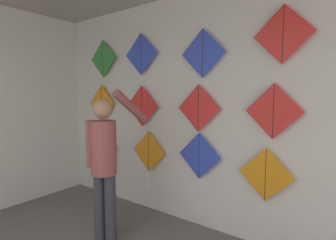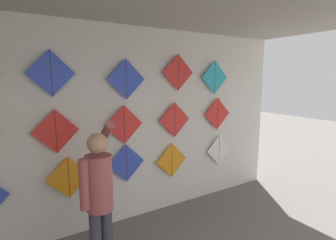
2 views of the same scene
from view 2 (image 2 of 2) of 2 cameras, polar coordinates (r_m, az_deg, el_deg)
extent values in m
cube|color=silver|center=(3.80, -9.45, -1.42)|extent=(5.76, 0.06, 2.80)
cylinder|color=#383842|center=(3.14, -13.09, -24.11)|extent=(0.12, 0.12, 0.76)
cylinder|color=#9E4C4C|center=(2.80, -14.77, -13.08)|extent=(0.27, 0.27, 0.57)
sphere|color=tan|center=(2.67, -15.13, -4.92)|extent=(0.21, 0.21, 0.21)
cylinder|color=#9E4C4C|center=(2.71, -17.79, -13.24)|extent=(0.10, 0.10, 0.51)
cylinder|color=#9E4C4C|center=(2.94, -13.63, -3.12)|extent=(0.10, 0.47, 0.37)
cube|color=orange|center=(3.65, -20.79, -11.64)|extent=(0.55, 0.01, 0.55)
cylinder|color=black|center=(3.64, -20.79, -11.65)|extent=(0.01, 0.01, 0.53)
sphere|color=white|center=(3.76, -20.47, -16.36)|extent=(0.04, 0.04, 0.04)
sphere|color=white|center=(3.79, -20.41, -17.32)|extent=(0.04, 0.04, 0.04)
sphere|color=white|center=(3.82, -20.34, -18.26)|extent=(0.04, 0.04, 0.04)
cube|color=blue|center=(3.84, -9.05, -9.28)|extent=(0.55, 0.01, 0.55)
cylinder|color=black|center=(3.83, -9.04, -9.29)|extent=(0.01, 0.01, 0.53)
cube|color=orange|center=(4.20, 0.82, -8.73)|extent=(0.55, 0.01, 0.55)
cylinder|color=black|center=(4.20, 0.83, -8.74)|extent=(0.01, 0.01, 0.53)
cube|color=white|center=(4.79, 11.07, -6.38)|extent=(0.55, 0.01, 0.55)
cylinder|color=black|center=(4.79, 11.08, -6.39)|extent=(0.01, 0.01, 0.53)
cube|color=red|center=(3.46, -23.23, -2.28)|extent=(0.55, 0.01, 0.55)
cylinder|color=black|center=(3.46, -23.22, -2.29)|extent=(0.01, 0.01, 0.53)
cube|color=red|center=(3.69, -9.53, -1.01)|extent=(0.55, 0.01, 0.55)
cylinder|color=black|center=(3.69, -9.52, -1.02)|extent=(0.01, 0.01, 0.53)
cube|color=red|center=(4.08, 1.46, 0.04)|extent=(0.55, 0.01, 0.55)
cylinder|color=black|center=(4.08, 1.48, 0.04)|extent=(0.01, 0.01, 0.53)
cube|color=red|center=(4.61, 10.71, 1.33)|extent=(0.55, 0.01, 0.55)
cylinder|color=black|center=(4.61, 10.73, 1.32)|extent=(0.01, 0.01, 0.53)
cube|color=blue|center=(3.40, -24.13, 9.26)|extent=(0.55, 0.01, 0.55)
cylinder|color=black|center=(3.40, -24.12, 9.26)|extent=(0.01, 0.01, 0.53)
cube|color=blue|center=(3.65, -9.10, 8.74)|extent=(0.55, 0.01, 0.55)
cylinder|color=black|center=(3.65, -9.09, 8.74)|extent=(0.01, 0.01, 0.53)
cube|color=red|center=(4.06, 2.22, 10.29)|extent=(0.55, 0.01, 0.55)
cylinder|color=black|center=(4.06, 2.23, 10.29)|extent=(0.01, 0.01, 0.53)
cube|color=#28B2C6|center=(4.51, 10.15, 9.11)|extent=(0.55, 0.01, 0.55)
cylinder|color=black|center=(4.51, 10.17, 9.11)|extent=(0.01, 0.01, 0.53)
camera|label=1|loc=(3.01, 43.91, -2.61)|focal=28.00mm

